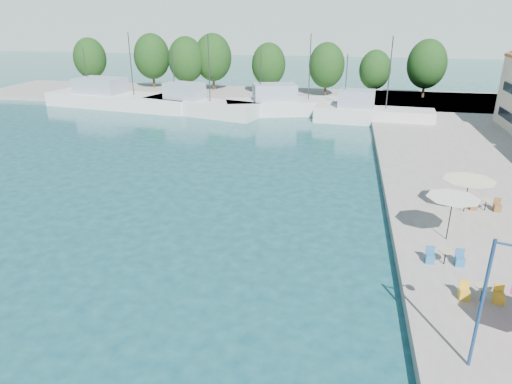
% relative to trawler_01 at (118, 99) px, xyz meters
% --- Properties ---
extents(quay_far, '(90.00, 16.00, 0.60)m').
position_rel_trawler_01_xyz_m(quay_far, '(19.90, 9.75, -0.77)').
color(quay_far, gray).
rests_on(quay_far, ground).
extents(hill_west, '(180.00, 40.00, 16.00)m').
position_rel_trawler_01_xyz_m(hill_west, '(-2.10, 102.75, 6.93)').
color(hill_west, '#92A093').
rests_on(hill_west, ground).
extents(hill_east, '(140.00, 40.00, 12.00)m').
position_rel_trawler_01_xyz_m(hill_east, '(67.90, 122.75, 4.93)').
color(hill_east, '#92A093').
rests_on(hill_east, ground).
extents(trawler_01, '(21.81, 8.72, 10.20)m').
position_rel_trawler_01_xyz_m(trawler_01, '(0.00, 0.00, 0.00)').
color(trawler_01, white).
rests_on(trawler_01, ground).
extents(trawler_02, '(16.05, 8.28, 10.20)m').
position_rel_trawler_01_xyz_m(trawler_02, '(12.22, -2.42, 0.00)').
color(trawler_02, silver).
rests_on(trawler_02, ground).
extents(trawler_03, '(18.18, 9.71, 10.20)m').
position_rel_trawler_01_xyz_m(trawler_03, '(23.97, 0.15, 0.00)').
color(trawler_03, silver).
rests_on(trawler_03, ground).
extents(trawler_04, '(13.87, 4.65, 10.20)m').
position_rel_trawler_01_xyz_m(trawler_04, '(33.71, -3.47, 0.00)').
color(trawler_04, silver).
rests_on(trawler_04, ground).
extents(tree_01, '(5.26, 5.26, 7.79)m').
position_rel_trawler_01_xyz_m(tree_01, '(-11.23, 13.34, 4.03)').
color(tree_01, '#3F2B19').
rests_on(tree_01, quay_far).
extents(tree_02, '(5.76, 5.76, 8.52)m').
position_rel_trawler_01_xyz_m(tree_02, '(-0.48, 13.82, 4.45)').
color(tree_02, '#3F2B19').
rests_on(tree_02, quay_far).
extents(tree_03, '(5.56, 5.56, 8.23)m').
position_rel_trawler_01_xyz_m(tree_03, '(6.15, 11.48, 4.28)').
color(tree_03, '#3F2B19').
rests_on(tree_03, quay_far).
extents(tree_04, '(5.84, 5.84, 8.64)m').
position_rel_trawler_01_xyz_m(tree_04, '(9.89, 13.36, 4.52)').
color(tree_04, '#3F2B19').
rests_on(tree_04, quay_far).
extents(tree_05, '(5.06, 5.06, 7.49)m').
position_rel_trawler_01_xyz_m(tree_05, '(19.16, 10.99, 3.85)').
color(tree_05, '#3F2B19').
rests_on(tree_05, quay_far).
extents(tree_06, '(5.17, 5.17, 7.66)m').
position_rel_trawler_01_xyz_m(tree_06, '(27.73, 10.80, 3.95)').
color(tree_06, '#3F2B19').
rests_on(tree_06, quay_far).
extents(tree_07, '(4.50, 4.50, 6.66)m').
position_rel_trawler_01_xyz_m(tree_07, '(34.66, 11.63, 3.37)').
color(tree_07, '#3F2B19').
rests_on(tree_07, quay_far).
extents(tree_08, '(5.52, 5.52, 8.17)m').
position_rel_trawler_01_xyz_m(tree_08, '(41.81, 12.31, 4.25)').
color(tree_08, '#3F2B19').
rests_on(tree_08, quay_far).
extents(umbrella_white, '(2.80, 2.80, 2.47)m').
position_rel_trawler_01_xyz_m(umbrella_white, '(36.72, -34.20, 1.75)').
color(umbrella_white, black).
rests_on(umbrella_white, quay_right).
extents(umbrella_cream, '(3.15, 3.15, 2.11)m').
position_rel_trawler_01_xyz_m(umbrella_cream, '(38.51, -30.04, 1.39)').
color(umbrella_cream, black).
rests_on(umbrella_cream, quay_right).
extents(cafe_table_01, '(1.82, 0.70, 0.76)m').
position_rel_trawler_01_xyz_m(cafe_table_01, '(37.08, -40.00, -0.18)').
color(cafe_table_01, black).
rests_on(cafe_table_01, quay_right).
extents(cafe_table_02, '(1.82, 0.70, 0.76)m').
position_rel_trawler_01_xyz_m(cafe_table_02, '(36.10, -37.04, -0.18)').
color(cafe_table_02, black).
rests_on(cafe_table_02, quay_right).
extents(cafe_table_03, '(1.82, 0.70, 0.76)m').
position_rel_trawler_01_xyz_m(cafe_table_03, '(39.84, -29.62, -0.18)').
color(cafe_table_03, black).
rests_on(cafe_table_03, quay_right).
extents(street_lamp, '(1.01, 0.45, 5.03)m').
position_rel_trawler_01_xyz_m(street_lamp, '(35.97, -44.29, 3.02)').
color(street_lamp, navy).
rests_on(street_lamp, quay_right).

